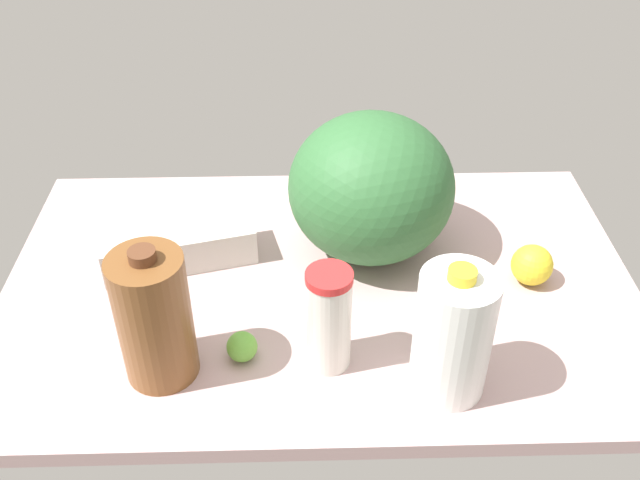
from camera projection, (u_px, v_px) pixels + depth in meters
The scene contains 8 objects.
countertop at pixel (320, 287), 136.95cm from camera, with size 120.00×76.00×3.00cm, color #B99898.
milk_jug at pixel (453, 334), 108.98cm from camera, with size 12.15×12.15×24.10cm.
chocolate_milk_jug at pixel (154, 318), 111.20cm from camera, with size 11.86×11.86×25.07cm.
egg_carton at pixel (178, 245), 138.88cm from camera, with size 29.37×10.26×7.47cm, color beige.
watermelon at pixel (371, 188), 135.87cm from camera, with size 31.81×31.81×28.71cm, color #2E6233.
tumbler_cup at pixel (329, 319), 114.01cm from camera, with size 7.52×7.52×19.13cm.
lime_near_front at pixel (242, 347), 118.83cm from camera, with size 5.21×5.21×5.21cm, color #63AB3A.
lemon_beside_bowl at pixel (532, 265), 133.86cm from camera, with size 7.83×7.83×7.83cm, color yellow.
Camera 1 is at (2.79, 103.21, 91.94)cm, focal length 40.00 mm.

